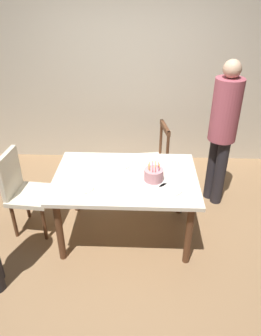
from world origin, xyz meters
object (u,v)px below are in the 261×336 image
plate_near_celebrant (83,187)px  plate_far_side (120,165)px  person_guest (223,127)px  plate_near_guest (170,189)px  birthday_cake (154,176)px  chair_upholstered (23,188)px  dining_table (126,184)px  chair_spindle_back (150,162)px

plate_near_celebrant → plate_far_side: same height
person_guest → plate_near_guest: bearing=-125.2°
birthday_cake → plate_far_side: bearing=140.1°
plate_near_guest → chair_upholstered: chair_upholstered is taller
dining_table → birthday_cake: bearing=-14.1°
dining_table → person_guest: (1.09, 0.70, 0.35)m
plate_near_guest → chair_spindle_back: size_ratio=0.23×
plate_near_guest → chair_spindle_back: 1.11m
plate_near_guest → chair_upholstered: 1.60m
person_guest → birthday_cake: bearing=-136.5°
plate_far_side → chair_upholstered: 1.08m
plate_near_celebrant → plate_near_guest: size_ratio=1.00×
birthday_cake → person_guest: bearing=43.5°
plate_near_guest → birthday_cake: bearing=135.3°
plate_near_celebrant → chair_upholstered: bearing=158.3°
plate_near_guest → person_guest: (0.65, 0.92, 0.26)m
plate_far_side → person_guest: (1.16, 0.47, 0.26)m
chair_spindle_back → birthday_cake: bearing=-89.3°
dining_table → person_guest: size_ratio=0.82×
birthday_cake → chair_spindle_back: (-0.01, 0.90, -0.35)m
plate_near_guest → person_guest: size_ratio=0.12×
birthday_cake → plate_far_side: 0.46m
plate_near_celebrant → plate_far_side: 0.56m
chair_spindle_back → chair_upholstered: bearing=-151.1°
birthday_cake → plate_near_celebrant: size_ratio=1.27×
chair_upholstered → birthday_cake: bearing=-5.3°
plate_near_celebrant → plate_near_guest: 0.84m
birthday_cake → plate_near_celebrant: 0.70m
birthday_cake → chair_spindle_back: chair_spindle_back is taller
dining_table → plate_near_guest: 0.50m
plate_far_side → chair_upholstered: (-1.04, -0.17, -0.22)m
chair_spindle_back → chair_upholstered: 1.59m
plate_near_celebrant → person_guest: size_ratio=0.12×
plate_near_guest → dining_table: bearing=152.7°
plate_far_side → plate_near_guest: bearing=-41.5°
plate_far_side → chair_upholstered: chair_upholstered is taller
dining_table → birthday_cake: birthday_cake is taller
dining_table → chair_spindle_back: (0.27, 0.83, -0.20)m
birthday_cake → plate_near_guest: size_ratio=1.27×
plate_near_guest → plate_near_celebrant: bearing=180.0°
plate_near_celebrant → plate_far_side: (0.33, 0.45, 0.00)m
chair_upholstered → plate_far_side: bearing=9.0°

